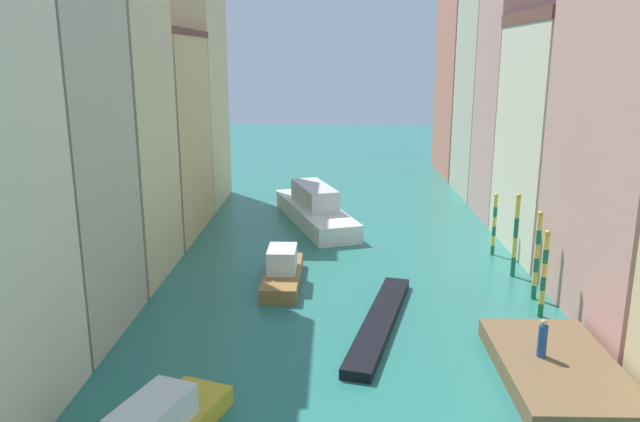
{
  "coord_description": "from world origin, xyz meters",
  "views": [
    {
      "loc": [
        -0.8,
        -13.1,
        12.29
      ],
      "look_at": [
        -1.91,
        29.53,
        1.5
      ],
      "focal_mm": 34.38,
      "sensor_mm": 36.0,
      "label": 1
    }
  ],
  "objects_px": {
    "mooring_pole_3": "(494,224)",
    "person_on_dock": "(543,339)",
    "vaporetto_white": "(314,209)",
    "motorboat_0": "(282,271)",
    "mooring_pole_1": "(537,255)",
    "waterfront_dock": "(558,369)",
    "mooring_pole_0": "(544,273)",
    "gondola_black": "(380,321)",
    "mooring_pole_2": "(516,235)"
  },
  "relations": [
    {
      "from": "mooring_pole_2",
      "to": "motorboat_0",
      "type": "bearing_deg",
      "value": -173.31
    },
    {
      "from": "mooring_pole_1",
      "to": "mooring_pole_3",
      "type": "relative_size",
      "value": 1.18
    },
    {
      "from": "person_on_dock",
      "to": "mooring_pole_2",
      "type": "height_order",
      "value": "mooring_pole_2"
    },
    {
      "from": "mooring_pole_1",
      "to": "gondola_black",
      "type": "bearing_deg",
      "value": -156.73
    },
    {
      "from": "mooring_pole_2",
      "to": "vaporetto_white",
      "type": "relative_size",
      "value": 0.37
    },
    {
      "from": "mooring_pole_1",
      "to": "gondola_black",
      "type": "relative_size",
      "value": 0.44
    },
    {
      "from": "mooring_pole_0",
      "to": "vaporetto_white",
      "type": "distance_m",
      "value": 20.72
    },
    {
      "from": "mooring_pole_2",
      "to": "vaporetto_white",
      "type": "xyz_separation_m",
      "value": [
        -11.82,
        11.46,
        -1.43
      ]
    },
    {
      "from": "mooring_pole_0",
      "to": "mooring_pole_2",
      "type": "bearing_deg",
      "value": 87.65
    },
    {
      "from": "mooring_pole_3",
      "to": "motorboat_0",
      "type": "height_order",
      "value": "mooring_pole_3"
    },
    {
      "from": "mooring_pole_3",
      "to": "gondola_black",
      "type": "xyz_separation_m",
      "value": [
        -7.92,
        -10.86,
        -1.82
      ]
    },
    {
      "from": "person_on_dock",
      "to": "motorboat_0",
      "type": "bearing_deg",
      "value": 138.9
    },
    {
      "from": "vaporetto_white",
      "to": "motorboat_0",
      "type": "distance_m",
      "value": 13.07
    },
    {
      "from": "person_on_dock",
      "to": "motorboat_0",
      "type": "height_order",
      "value": "person_on_dock"
    },
    {
      "from": "mooring_pole_2",
      "to": "motorboat_0",
      "type": "relative_size",
      "value": 0.78
    },
    {
      "from": "mooring_pole_0",
      "to": "mooring_pole_1",
      "type": "distance_m",
      "value": 2.32
    },
    {
      "from": "mooring_pole_1",
      "to": "mooring_pole_3",
      "type": "height_order",
      "value": "mooring_pole_1"
    },
    {
      "from": "mooring_pole_2",
      "to": "motorboat_0",
      "type": "distance_m",
      "value": 13.35
    },
    {
      "from": "waterfront_dock",
      "to": "vaporetto_white",
      "type": "height_order",
      "value": "vaporetto_white"
    },
    {
      "from": "person_on_dock",
      "to": "mooring_pole_0",
      "type": "bearing_deg",
      "value": 72.02
    },
    {
      "from": "mooring_pole_3",
      "to": "motorboat_0",
      "type": "distance_m",
      "value": 14.12
    },
    {
      "from": "mooring_pole_3",
      "to": "motorboat_0",
      "type": "bearing_deg",
      "value": -157.12
    },
    {
      "from": "waterfront_dock",
      "to": "mooring_pole_0",
      "type": "height_order",
      "value": "mooring_pole_0"
    },
    {
      "from": "mooring_pole_0",
      "to": "motorboat_0",
      "type": "xyz_separation_m",
      "value": [
        -12.91,
        4.13,
        -1.5
      ]
    },
    {
      "from": "waterfront_dock",
      "to": "gondola_black",
      "type": "distance_m",
      "value": 8.1
    },
    {
      "from": "mooring_pole_3",
      "to": "waterfront_dock",
      "type": "bearing_deg",
      "value": -94.68
    },
    {
      "from": "waterfront_dock",
      "to": "vaporetto_white",
      "type": "relative_size",
      "value": 0.59
    },
    {
      "from": "mooring_pole_1",
      "to": "motorboat_0",
      "type": "distance_m",
      "value": 13.52
    },
    {
      "from": "mooring_pole_1",
      "to": "motorboat_0",
      "type": "xyz_separation_m",
      "value": [
        -13.29,
        1.85,
        -1.68
      ]
    },
    {
      "from": "person_on_dock",
      "to": "vaporetto_white",
      "type": "bearing_deg",
      "value": 113.33
    },
    {
      "from": "vaporetto_white",
      "to": "person_on_dock",
      "type": "bearing_deg",
      "value": -66.67
    },
    {
      "from": "mooring_pole_2",
      "to": "vaporetto_white",
      "type": "height_order",
      "value": "mooring_pole_2"
    },
    {
      "from": "mooring_pole_3",
      "to": "person_on_dock",
      "type": "bearing_deg",
      "value": -96.96
    },
    {
      "from": "person_on_dock",
      "to": "mooring_pole_0",
      "type": "xyz_separation_m",
      "value": [
        1.8,
        5.56,
        0.74
      ]
    },
    {
      "from": "mooring_pole_0",
      "to": "gondola_black",
      "type": "distance_m",
      "value": 8.22
    },
    {
      "from": "person_on_dock",
      "to": "mooring_pole_0",
      "type": "relative_size",
      "value": 0.36
    },
    {
      "from": "person_on_dock",
      "to": "gondola_black",
      "type": "bearing_deg",
      "value": 144.7
    },
    {
      "from": "vaporetto_white",
      "to": "gondola_black",
      "type": "height_order",
      "value": "vaporetto_white"
    },
    {
      "from": "mooring_pole_2",
      "to": "mooring_pole_3",
      "type": "height_order",
      "value": "mooring_pole_2"
    },
    {
      "from": "mooring_pole_0",
      "to": "mooring_pole_1",
      "type": "relative_size",
      "value": 0.93
    },
    {
      "from": "waterfront_dock",
      "to": "mooring_pole_2",
      "type": "height_order",
      "value": "mooring_pole_2"
    },
    {
      "from": "gondola_black",
      "to": "motorboat_0",
      "type": "relative_size",
      "value": 1.7
    },
    {
      "from": "person_on_dock",
      "to": "gondola_black",
      "type": "relative_size",
      "value": 0.15
    },
    {
      "from": "mooring_pole_3",
      "to": "gondola_black",
      "type": "bearing_deg",
      "value": -126.09
    },
    {
      "from": "person_on_dock",
      "to": "vaporetto_white",
      "type": "xyz_separation_m",
      "value": [
        -9.79,
        22.69,
        -0.44
      ]
    },
    {
      "from": "mooring_pole_0",
      "to": "gondola_black",
      "type": "relative_size",
      "value": 0.41
    },
    {
      "from": "mooring_pole_1",
      "to": "motorboat_0",
      "type": "height_order",
      "value": "mooring_pole_1"
    },
    {
      "from": "mooring_pole_1",
      "to": "gondola_black",
      "type": "xyz_separation_m",
      "value": [
        -8.25,
        -3.55,
        -2.18
      ]
    },
    {
      "from": "mooring_pole_1",
      "to": "mooring_pole_2",
      "type": "relative_size",
      "value": 0.97
    },
    {
      "from": "waterfront_dock",
      "to": "person_on_dock",
      "type": "height_order",
      "value": "person_on_dock"
    }
  ]
}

